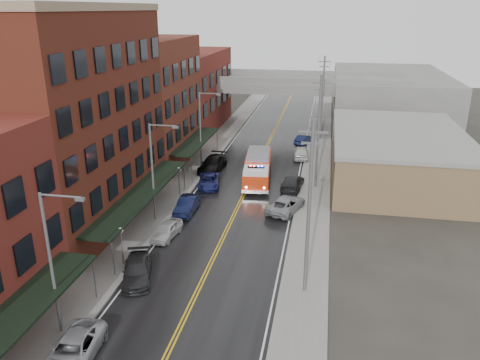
{
  "coord_description": "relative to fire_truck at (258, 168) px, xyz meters",
  "views": [
    {
      "loc": [
        7.91,
        -12.66,
        18.2
      ],
      "look_at": [
        0.3,
        27.88,
        3.0
      ],
      "focal_mm": 35.0,
      "sensor_mm": 36.0,
      "label": 1
    }
  ],
  "objects": [
    {
      "name": "curb_right",
      "position": [
        4.8,
        -5.45,
        -1.61
      ],
      "size": [
        0.3,
        160.0,
        0.15
      ],
      "primitive_type": "cube",
      "color": "gray",
      "rests_on": "ground"
    },
    {
      "name": "brick_building_far",
      "position": [
        -14.15,
        22.55,
        4.31
      ],
      "size": [
        9.0,
        20.0,
        12.0
      ],
      "primitive_type": "cube",
      "color": "maroon",
      "rests_on": "ground"
    },
    {
      "name": "parked_car_left_4",
      "position": [
        -5.53,
        -14.44,
        -1.02
      ],
      "size": [
        2.02,
        4.05,
        1.32
      ],
      "primitive_type": "imported",
      "rotation": [
        0.0,
        0.0,
        -0.12
      ],
      "color": "#B6B6B6",
      "rests_on": "ground"
    },
    {
      "name": "brick_building_c",
      "position": [
        -14.15,
        5.05,
        5.81
      ],
      "size": [
        9.0,
        15.0,
        15.0
      ],
      "primitive_type": "cube",
      "color": "#5A2B1B",
      "rests_on": "ground"
    },
    {
      "name": "fire_truck",
      "position": [
        0.0,
        0.0,
        0.0
      ],
      "size": [
        4.04,
        8.74,
        3.11
      ],
      "rotation": [
        0.0,
        0.0,
        0.09
      ],
      "color": "#BE2A08",
      "rests_on": "ground"
    },
    {
      "name": "road",
      "position": [
        -0.85,
        -5.45,
        -1.68
      ],
      "size": [
        11.0,
        160.0,
        0.02
      ],
      "primitive_type": "cube",
      "color": "black",
      "rests_on": "ground"
    },
    {
      "name": "parked_car_left_2",
      "position": [
        -5.67,
        -29.57,
        -0.97
      ],
      "size": [
        2.88,
        5.35,
        1.43
      ],
      "primitive_type": "imported",
      "rotation": [
        0.0,
        0.0,
        0.1
      ],
      "color": "#9FA2A7",
      "rests_on": "ground"
    },
    {
      "name": "utility_pole_2",
      "position": [
        6.35,
        19.55,
        4.62
      ],
      "size": [
        1.8,
        0.24,
        12.0
      ],
      "color": "#59595B",
      "rests_on": "ground"
    },
    {
      "name": "street_lamp_0",
      "position": [
        -7.4,
        -27.45,
        3.5
      ],
      "size": [
        2.64,
        0.22,
        9.0
      ],
      "color": "#59595B",
      "rests_on": "ground"
    },
    {
      "name": "parked_car_right_1",
      "position": [
        3.96,
        -1.25,
        -0.97
      ],
      "size": [
        2.47,
        5.14,
        1.44
      ],
      "primitive_type": "imported",
      "rotation": [
        0.0,
        0.0,
        3.05
      ],
      "color": "#232325",
      "rests_on": "ground"
    },
    {
      "name": "utility_pole_0",
      "position": [
        6.35,
        -20.45,
        4.62
      ],
      "size": [
        1.8,
        0.24,
        12.0
      ],
      "color": "#59595B",
      "rests_on": "ground"
    },
    {
      "name": "parked_car_left_6",
      "position": [
        -4.96,
        -2.25,
        -1.03
      ],
      "size": [
        3.08,
        5.09,
        1.32
      ],
      "primitive_type": "imported",
      "rotation": [
        0.0,
        0.0,
        0.2
      ],
      "color": "navy",
      "rests_on": "ground"
    },
    {
      "name": "street_lamp_2",
      "position": [
        -7.4,
        4.55,
        3.5
      ],
      "size": [
        2.64,
        0.22,
        9.0
      ],
      "color": "#59595B",
      "rests_on": "ground"
    },
    {
      "name": "parked_car_left_5",
      "position": [
        -5.32,
        -9.19,
        -0.95
      ],
      "size": [
        1.59,
        4.49,
        1.48
      ],
      "primitive_type": "imported",
      "rotation": [
        0.0,
        0.0,
        -0.01
      ],
      "color": "black",
      "rests_on": "ground"
    },
    {
      "name": "sidewalk_right",
      "position": [
        6.45,
        -5.45,
        -1.61
      ],
      "size": [
        3.0,
        160.0,
        0.15
      ],
      "primitive_type": "cube",
      "color": "slate",
      "rests_on": "ground"
    },
    {
      "name": "globe_lamp_1",
      "position": [
        -7.25,
        -19.45,
        0.63
      ],
      "size": [
        0.44,
        0.44,
        3.12
      ],
      "color": "#59595B",
      "rests_on": "ground"
    },
    {
      "name": "overpass",
      "position": [
        -0.85,
        26.55,
        4.3
      ],
      "size": [
        40.0,
        10.0,
        7.5
      ],
      "color": "slate",
      "rests_on": "ground"
    },
    {
      "name": "parked_car_right_3",
      "position": [
        4.15,
        16.73,
        -1.01
      ],
      "size": [
        2.69,
        4.32,
        1.35
      ],
      "primitive_type": "imported",
      "rotation": [
        0.0,
        0.0,
        2.81
      ],
      "color": "black",
      "rests_on": "ground"
    },
    {
      "name": "brick_building_b",
      "position": [
        -14.15,
        -12.45,
        7.31
      ],
      "size": [
        9.0,
        20.0,
        18.0
      ],
      "primitive_type": "cube",
      "color": "#4D1E14",
      "rests_on": "ground"
    },
    {
      "name": "curb_left",
      "position": [
        -6.5,
        -5.45,
        -1.61
      ],
      "size": [
        0.3,
        160.0,
        0.15
      ],
      "primitive_type": "cube",
      "color": "gray",
      "rests_on": "ground"
    },
    {
      "name": "awning_2",
      "position": [
        -8.34,
        5.05,
        1.3
      ],
      "size": [
        2.6,
        13.0,
        3.09
      ],
      "color": "black",
      "rests_on": "ground"
    },
    {
      "name": "street_lamp_1",
      "position": [
        -7.4,
        -11.45,
        3.5
      ],
      "size": [
        2.64,
        0.22,
        9.0
      ],
      "color": "#59595B",
      "rests_on": "ground"
    },
    {
      "name": "parked_car_right_2",
      "position": [
        4.15,
        9.89,
        -0.88
      ],
      "size": [
        2.31,
        4.88,
        1.61
      ],
      "primitive_type": "imported",
      "rotation": [
        0.0,
        0.0,
        3.23
      ],
      "color": "silver",
      "rests_on": "ground"
    },
    {
      "name": "awning_1",
      "position": [
        -8.34,
        -12.45,
        1.3
      ],
      "size": [
        2.6,
        18.0,
        3.09
      ],
      "color": "black",
      "rests_on": "ground"
    },
    {
      "name": "parked_car_left_3",
      "position": [
        -5.47,
        -21.04,
        -0.99
      ],
      "size": [
        3.34,
        5.15,
        1.39
      ],
      "primitive_type": "imported",
      "rotation": [
        0.0,
        0.0,
        0.32
      ],
      "color": "black",
      "rests_on": "ground"
    },
    {
      "name": "utility_pole_1",
      "position": [
        6.35,
        -0.45,
        4.62
      ],
      "size": [
        1.8,
        0.24,
        12.0
      ],
      "color": "#59595B",
      "rests_on": "ground"
    },
    {
      "name": "parked_car_right_0",
      "position": [
        3.83,
        -7.25,
        -0.97
      ],
      "size": [
        3.88,
        5.63,
        1.43
      ],
      "primitive_type": "imported",
      "rotation": [
        0.0,
        0.0,
        2.82
      ],
      "color": "gray",
      "rests_on": "ground"
    },
    {
      "name": "right_far_block",
      "position": [
        17.15,
        34.55,
        2.31
      ],
      "size": [
        18.0,
        30.0,
        8.0
      ],
      "primitive_type": "cube",
      "color": "slate",
      "rests_on": "ground"
    },
    {
      "name": "tan_building",
      "position": [
        15.15,
        4.55,
        0.81
      ],
      "size": [
        14.0,
        22.0,
        5.0
      ],
      "primitive_type": "cube",
      "color": "olive",
      "rests_on": "ground"
    },
    {
      "name": "sidewalk_left",
      "position": [
        -8.15,
        -5.45,
        -1.61
      ],
      "size": [
        3.0,
        160.0,
        0.15
      ],
      "primitive_type": "cube",
      "color": "slate",
      "rests_on": "ground"
    },
    {
      "name": "globe_lamp_2",
      "position": [
        -7.25,
        -5.45,
        0.63
      ],
      "size": [
        0.44,
        0.44,
        3.12
      ],
      "color": "#59595B",
      "rests_on": "ground"
    },
    {
      "name": "parked_car_left_7",
      "position": [
        -5.85,
        3.03,
        -0.85
      ],
      "size": [
        2.8,
        5.94,
        1.68
      ],
      "primitive_type": "imported",
      "rotation": [
        0.0,
        0.0,
        -0.08
      ],
      "color": "black",
      "rests_on": "ground"
    }
  ]
}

